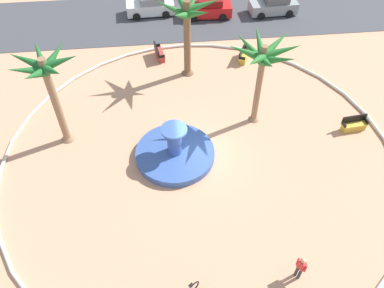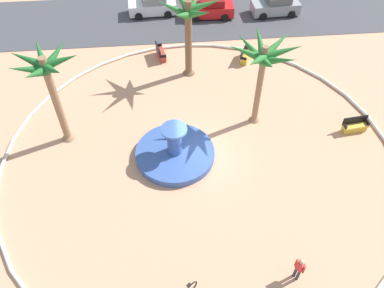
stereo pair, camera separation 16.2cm
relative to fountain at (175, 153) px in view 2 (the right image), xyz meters
name	(u,v)px [view 2 (the right image)]	position (x,y,z in m)	size (l,w,h in m)	color
ground_plane	(199,155)	(1.41, -0.05, -0.32)	(80.00, 80.00, 0.00)	tan
plaza_curb	(199,154)	(1.41, -0.05, -0.22)	(22.81, 22.81, 0.20)	silver
street_asphalt	(180,17)	(1.41, 15.75, -0.31)	(48.00, 8.00, 0.03)	#424247
fountain	(175,153)	(0.00, 0.00, 0.00)	(4.58, 4.58, 2.29)	#38569E
palm_tree_near_fountain	(47,77)	(-6.41, 2.07, 4.35)	(3.70, 3.60, 6.12)	#8E6B4C
palm_tree_by_curb	(264,60)	(5.22, 2.57, 4.26)	(4.15, 4.06, 5.73)	#8E6B4C
palm_tree_mid_plaza	(189,19)	(1.51, 7.86, 3.92)	(4.23, 4.04, 5.81)	brown
bench_east	(246,56)	(5.84, 9.07, 0.02)	(1.15, 1.66, 1.00)	gold
bench_west	(355,127)	(11.15, 1.08, 0.02)	(1.65, 0.68, 1.00)	gold
bench_north	(161,54)	(-0.44, 9.94, 0.02)	(0.78, 1.66, 1.00)	#B73D33
person_cyclist_photo	(299,268)	(5.01, -7.82, 0.59)	(0.35, 0.46, 1.63)	#33333D
parked_car_leftmost	(153,5)	(-0.85, 16.47, 0.46)	(4.07, 2.05, 1.67)	silver
parked_car_second	(210,8)	(3.97, 15.59, 0.46)	(4.07, 2.06, 1.67)	red
parked_car_third	(276,5)	(9.62, 15.49, 0.46)	(4.08, 2.07, 1.67)	gray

